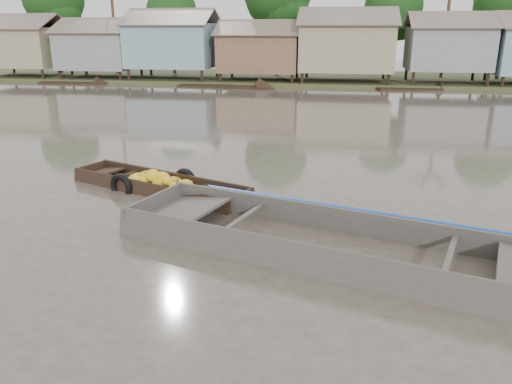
# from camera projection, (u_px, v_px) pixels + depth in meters

# --- Properties ---
(ground) EXTENTS (120.00, 120.00, 0.00)m
(ground) POSITION_uv_depth(u_px,v_px,m) (217.00, 249.00, 9.57)
(ground) COLOR #494138
(ground) RESTS_ON ground
(riverbank) EXTENTS (120.00, 12.47, 10.22)m
(riverbank) POSITION_uv_depth(u_px,v_px,m) (353.00, 40.00, 37.97)
(riverbank) COLOR #384723
(riverbank) RESTS_ON ground
(banana_boat) EXTENTS (5.25, 3.09, 0.75)m
(banana_boat) POSITION_uv_depth(u_px,v_px,m) (157.00, 185.00, 13.00)
(banana_boat) COLOR black
(banana_boat) RESTS_ON ground
(viewer_boat) EXTENTS (8.78, 4.63, 0.68)m
(viewer_boat) POSITION_uv_depth(u_px,v_px,m) (336.00, 249.00, 9.35)
(viewer_boat) COLOR #403A36
(viewer_boat) RESTS_ON ground
(distant_boats) EXTENTS (46.65, 14.98, 1.38)m
(distant_boats) POSITION_uv_depth(u_px,v_px,m) (504.00, 91.00, 30.37)
(distant_boats) COLOR black
(distant_boats) RESTS_ON ground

